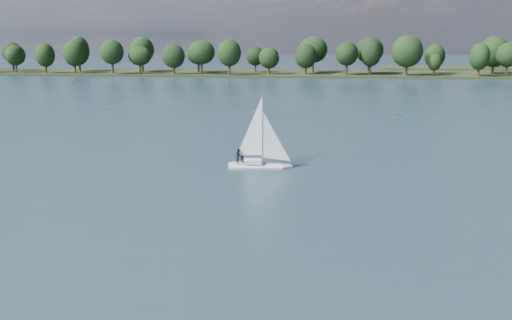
# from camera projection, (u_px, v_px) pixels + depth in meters

# --- Properties ---
(ground) EXTENTS (700.00, 700.00, 0.00)m
(ground) POSITION_uv_depth(u_px,v_px,m) (236.00, 109.00, 125.49)
(ground) COLOR #233342
(ground) RESTS_ON ground
(far_shore) EXTENTS (660.00, 40.00, 1.50)m
(far_shore) POSITION_uv_depth(u_px,v_px,m) (271.00, 74.00, 234.34)
(far_shore) COLOR black
(far_shore) RESTS_ON ground
(sailboat) EXTENTS (7.29, 2.64, 9.40)m
(sailboat) POSITION_uv_depth(u_px,v_px,m) (256.00, 147.00, 69.42)
(sailboat) COLOR silver
(sailboat) RESTS_ON ground
(treeline) EXTENTS (562.28, 74.13, 18.90)m
(treeline) POSITION_uv_depth(u_px,v_px,m) (245.00, 54.00, 230.10)
(treeline) COLOR black
(treeline) RESTS_ON ground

